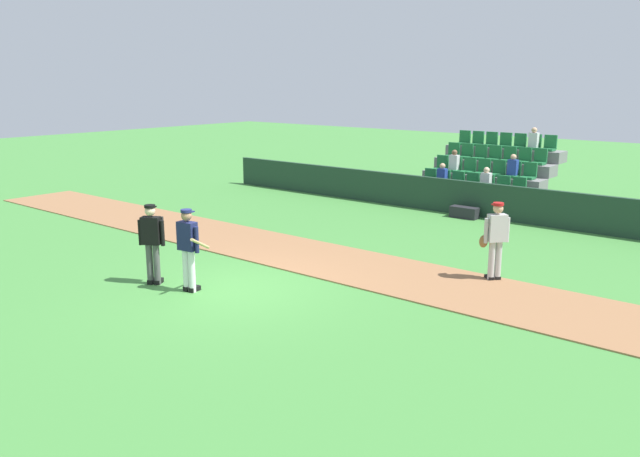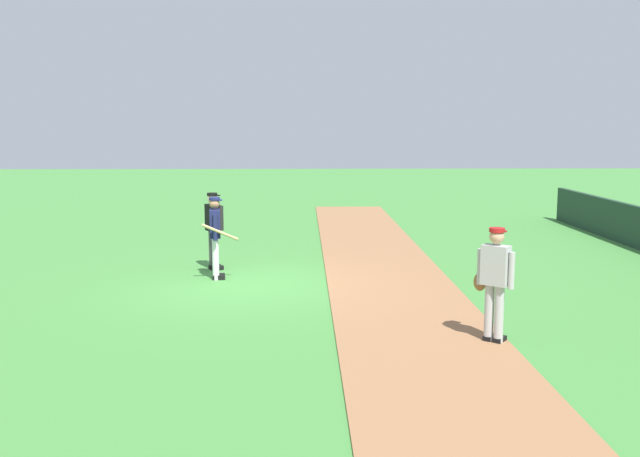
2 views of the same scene
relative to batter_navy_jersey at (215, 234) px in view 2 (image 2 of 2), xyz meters
name	(u,v)px [view 2 (image 2 of 2)]	position (x,y,z in m)	size (l,w,h in m)	color
ground_plane	(246,285)	(0.56, 0.69, -0.97)	(80.00, 80.00, 0.00)	#42843A
infield_dirt_path	(390,283)	(0.56, 3.67, -0.95)	(28.00, 2.61, 0.03)	#936642
batter_navy_jersey	(215,234)	(0.00, 0.00, 0.00)	(0.72, 0.75, 1.76)	white
umpire_home_plate	(214,226)	(-1.00, -0.16, 0.03)	(0.54, 0.45, 1.76)	#4C4C4C
runner_grey_jersey	(494,281)	(4.63, 4.72, -0.01)	(0.53, 0.53, 1.76)	#B2B2B2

